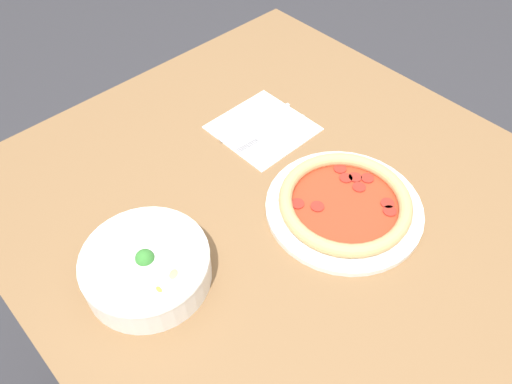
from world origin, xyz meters
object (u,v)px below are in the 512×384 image
pizza (345,204)px  fork (273,133)px  bowl (147,266)px  knife (258,120)px

pizza → fork: bearing=-11.4°
pizza → bowl: 0.38m
pizza → knife: (0.30, -0.06, -0.01)m
bowl → fork: bearing=-74.0°
bowl → fork: size_ratio=1.15×
fork → pizza: bearing=83.2°
fork → knife: size_ratio=0.95×
pizza → knife: pizza is taller
pizza → bowl: bowl is taller
knife → fork: bearing=87.5°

